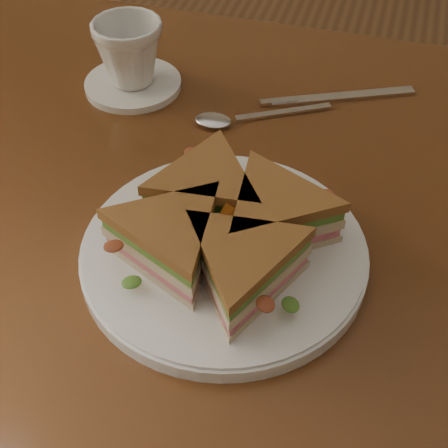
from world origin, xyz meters
name	(u,v)px	position (x,y,z in m)	size (l,w,h in m)	color
table	(239,248)	(0.00, 0.00, 0.65)	(1.20, 0.80, 0.75)	#3E1F0E
plate	(224,253)	(0.01, -0.11, 0.76)	(0.29, 0.29, 0.02)	white
sandwich_wedges	(224,228)	(0.01, -0.11, 0.80)	(0.28, 0.28, 0.06)	beige
crisps_mound	(224,230)	(0.01, -0.11, 0.79)	(0.09, 0.09, 0.05)	#CA6719
spoon	(230,119)	(-0.05, 0.12, 0.75)	(0.17, 0.10, 0.01)	silver
knife	(332,98)	(0.07, 0.21, 0.75)	(0.20, 0.10, 0.00)	silver
saucer	(133,84)	(-0.20, 0.16, 0.76)	(0.13, 0.13, 0.01)	white
coffee_cup	(129,53)	(-0.20, 0.16, 0.80)	(0.09, 0.09, 0.09)	white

